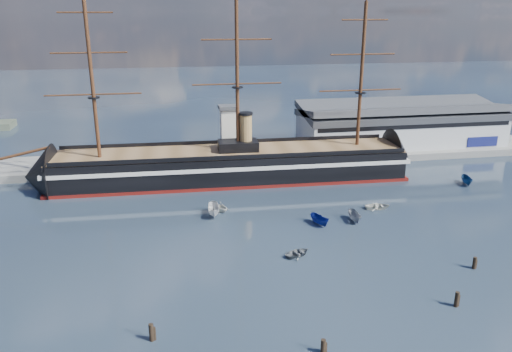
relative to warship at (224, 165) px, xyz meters
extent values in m
plane|color=black|center=(-0.08, -20.00, -4.04)|extent=(600.00, 600.00, 0.00)
cube|color=slate|center=(9.92, 16.00, -4.04)|extent=(180.00, 18.00, 2.00)
cube|color=#B7BABC|center=(57.92, 20.00, 2.96)|extent=(62.00, 20.00, 10.00)
cube|color=#3F4247|center=(57.92, 20.00, 8.56)|extent=(63.00, 21.00, 2.00)
cube|color=silver|center=(2.92, 13.00, 4.96)|extent=(4.00, 4.00, 14.00)
cube|color=#3F4247|center=(2.92, 13.00, 12.46)|extent=(5.00, 5.00, 1.00)
cube|color=black|center=(1.73, 0.00, -0.04)|extent=(88.47, 18.85, 7.00)
cube|color=silver|center=(1.73, 0.00, 1.16)|extent=(90.48, 19.16, 1.00)
cube|color=#61120E|center=(1.73, 0.00, -3.69)|extent=(90.48, 19.12, 0.90)
cone|color=black|center=(-44.77, 0.00, -0.34)|extent=(14.50, 16.13, 15.68)
cone|color=black|center=(48.23, 0.00, -0.34)|extent=(11.50, 16.03, 15.68)
cube|color=brown|center=(1.73, 0.00, 3.56)|extent=(88.43, 17.57, 0.40)
cube|color=black|center=(3.73, 0.00, 4.96)|extent=(10.19, 6.32, 2.50)
cylinder|color=#A47F48|center=(5.73, 0.00, 8.46)|extent=(3.20, 3.20, 9.00)
cylinder|color=#381E0F|center=(-50.27, 0.00, 4.96)|extent=(17.77, 1.28, 4.43)
cylinder|color=#381E0F|center=(-30.27, 0.00, 22.76)|extent=(0.90, 0.90, 38.00)
cylinder|color=#381E0F|center=(3.73, 0.00, 24.76)|extent=(0.90, 0.90, 42.00)
cylinder|color=#381E0F|center=(35.73, 0.00, 21.76)|extent=(0.90, 0.90, 36.00)
imported|color=silver|center=(-5.01, -23.20, -4.04)|extent=(7.70, 3.22, 3.02)
imported|color=slate|center=(7.88, -44.09, -4.04)|extent=(2.43, 3.30, 1.43)
imported|color=slate|center=(23.38, -31.46, -4.04)|extent=(6.42, 2.65, 2.52)
imported|color=silver|center=(-3.25, -21.14, -4.04)|extent=(7.20, 5.90, 2.44)
imported|color=silver|center=(30.97, -25.76, -4.04)|extent=(1.64, 3.50, 1.59)
imported|color=navy|center=(59.58, -14.70, -4.04)|extent=(6.92, 4.14, 2.60)
imported|color=navy|center=(15.68, -31.89, -4.04)|extent=(6.63, 4.26, 2.49)
cylinder|color=black|center=(-17.51, -64.05, -4.04)|extent=(0.64, 0.64, 3.23)
cylinder|color=black|center=(26.56, -64.05, -4.04)|extent=(0.64, 0.64, 3.11)
cylinder|color=black|center=(35.93, -54.15, -4.04)|extent=(0.64, 0.64, 2.81)
camera|label=1|loc=(-14.12, -121.45, 37.40)|focal=35.00mm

